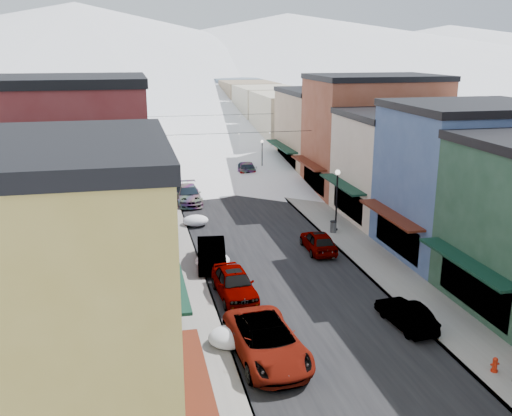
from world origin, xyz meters
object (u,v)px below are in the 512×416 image
car_white_suv (267,341)px  streetlamp_near (337,192)px  car_dark_hatch (211,253)px  fire_hydrant (495,365)px  car_silver_sedan (234,283)px  trash_can (333,227)px  car_green_sedan (406,314)px

car_white_suv → streetlamp_near: bearing=56.2°
car_dark_hatch → fire_hydrant: 18.89m
car_white_suv → car_dark_hatch: (-0.80, 12.27, -0.03)m
car_silver_sedan → streetlamp_near: (9.98, 10.20, 2.35)m
car_dark_hatch → trash_can: size_ratio=5.75×
car_white_suv → streetlamp_near: size_ratio=1.32×
car_green_sedan → fire_hydrant: bearing=103.3°
car_dark_hatch → trash_can: (10.18, 4.46, -0.24)m
car_dark_hatch → car_green_sedan: size_ratio=1.27×
car_silver_sedan → car_dark_hatch: bearing=93.1°
car_white_suv → car_silver_sedan: car_white_suv is taller
car_silver_sedan → trash_can: 13.65m
car_white_suv → car_green_sedan: 7.95m
car_green_sedan → car_dark_hatch: bearing=-56.8°
trash_can → car_silver_sedan: bearing=-134.7°
car_silver_sedan → streetlamp_near: streetlamp_near is taller
car_white_suv → fire_hydrant: 10.17m
car_silver_sedan → trash_can: bearing=42.1°
car_dark_hatch → car_green_sedan: (8.60, -10.75, -0.18)m
car_white_suv → fire_hydrant: bearing=-24.7°
car_silver_sedan → car_green_sedan: (8.02, -5.52, -0.18)m
car_white_suv → car_green_sedan: bearing=6.7°
car_dark_hatch → fire_hydrant: car_dark_hatch is taller
car_silver_sedan → car_green_sedan: car_silver_sedan is taller
car_dark_hatch → streetlamp_near: bearing=31.7°
trash_can → streetlamp_near: (0.38, 0.51, 2.59)m
car_white_suv → streetlamp_near: 19.94m
car_silver_sedan → streetlamp_near: size_ratio=1.04×
trash_can → streetlamp_near: bearing=53.2°
fire_hydrant → streetlamp_near: bearing=89.3°
car_white_suv → fire_hydrant: (9.52, -3.55, -0.41)m
car_white_suv → fire_hydrant: car_white_suv is taller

